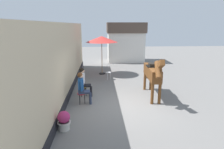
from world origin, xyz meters
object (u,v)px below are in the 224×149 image
object	(u,v)px
seated_visitor_far	(84,81)
satchel_bag	(84,88)
seated_visitor_near	(83,87)
cafe_parasol	(102,39)
flower_planter_near	(64,120)
spare_stool_white	(108,73)
saddled_horse_center	(153,73)

from	to	relation	value
seated_visitor_far	satchel_bag	xyz separation A→B (m)	(-0.12, 1.04, -0.68)
seated_visitor_near	cafe_parasol	bearing A→B (deg)	80.52
seated_visitor_far	flower_planter_near	bearing A→B (deg)	-97.82
seated_visitor_far	spare_stool_white	distance (m)	3.23
seated_visitor_near	satchel_bag	xyz separation A→B (m)	(-0.13, 1.97, -0.68)
seated_visitor_near	spare_stool_white	distance (m)	4.09
flower_planter_near	spare_stool_white	bearing A→B (deg)	74.40
flower_planter_near	saddled_horse_center	bearing A→B (deg)	38.04
seated_visitor_near	flower_planter_near	world-z (taller)	seated_visitor_near
seated_visitor_near	seated_visitor_far	distance (m)	0.93
seated_visitor_near	flower_planter_near	bearing A→B (deg)	-101.29
seated_visitor_near	spare_stool_white	world-z (taller)	seated_visitor_near
flower_planter_near	cafe_parasol	bearing A→B (deg)	80.00
spare_stool_white	satchel_bag	size ratio (longest dim) A/B	1.64
seated_visitor_far	seated_visitor_near	bearing A→B (deg)	-89.61
seated_visitor_far	cafe_parasol	xyz separation A→B (m)	(0.89, 4.38, 1.59)
saddled_horse_center	cafe_parasol	size ratio (longest dim) A/B	1.16
saddled_horse_center	flower_planter_near	distance (m)	4.64
seated_visitor_near	saddled_horse_center	size ratio (longest dim) A/B	0.46
cafe_parasol	satchel_bag	world-z (taller)	cafe_parasol
saddled_horse_center	flower_planter_near	xyz separation A→B (m)	(-3.59, -2.81, -0.82)
saddled_horse_center	seated_visitor_near	bearing A→B (deg)	-168.27
spare_stool_white	flower_planter_near	bearing A→B (deg)	-105.60
seated_visitor_near	flower_planter_near	xyz separation A→B (m)	(-0.43, -2.15, -0.44)
seated_visitor_near	cafe_parasol	world-z (taller)	cafe_parasol
saddled_horse_center	satchel_bag	distance (m)	3.69
flower_planter_near	cafe_parasol	world-z (taller)	cafe_parasol
satchel_bag	seated_visitor_far	bearing A→B (deg)	-137.82
cafe_parasol	saddled_horse_center	bearing A→B (deg)	-63.91
satchel_bag	spare_stool_white	bearing A→B (deg)	-0.26
spare_stool_white	seated_visitor_far	bearing A→B (deg)	-113.15
flower_planter_near	satchel_bag	distance (m)	4.14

